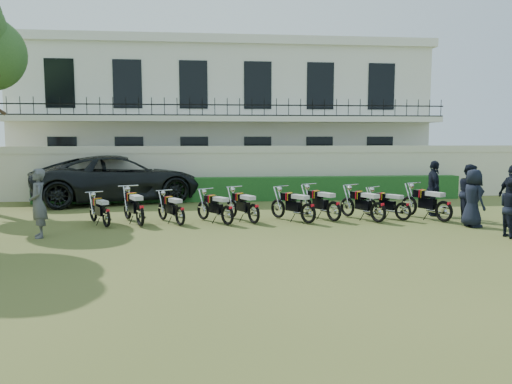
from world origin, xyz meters
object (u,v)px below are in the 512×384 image
Objects in this scene: officer_4 at (470,193)px; motorcycle_3 at (227,210)px; inspector at (38,203)px; officer_5 at (434,188)px; suv at (120,179)px; motorcycle_0 at (106,213)px; motorcycle_4 at (254,209)px; motorcycle_1 at (140,210)px; motorcycle_8 at (403,207)px; officer_1 at (512,208)px; motorcycle_2 at (180,211)px; motorcycle_5 at (308,208)px; motorcycle_7 at (378,207)px; motorcycle_6 at (334,206)px; motorcycle_9 at (444,206)px; officer_3 at (473,198)px.

motorcycle_3 is at bearing 105.83° from officer_4.
inspector is 0.98× the size of officer_5.
officer_4 reaches higher than motorcycle_3.
motorcycle_0 is at bearing 168.71° from suv.
motorcycle_4 is at bearing -156.20° from suv.
motorcycle_8 is (8.30, 0.17, -0.05)m from motorcycle_1.
officer_1 reaches higher than motorcycle_0.
motorcycle_1 is at bearing 77.91° from officer_1.
motorcycle_3 reaches higher than motorcycle_2.
inspector is at bearing 151.85° from motorcycle_8.
motorcycle_1 is 1.15× the size of motorcycle_5.
motorcycle_7 is at bearing 131.47° from officer_5.
motorcycle_3 is at bearing 156.29° from motorcycle_6.
motorcycle_8 is 10.93m from inspector.
motorcycle_2 is 1.02× the size of officer_1.
motorcycle_8 is 11.45m from suv.
motorcycle_9 is (10.48, -0.18, 0.08)m from motorcycle_0.
officer_4 is at bearing -30.80° from motorcycle_6.
inspector reaches higher than motorcycle_6.
motorcycle_5 reaches higher than motorcycle_2.
officer_4 is (3.09, 0.14, 0.41)m from motorcycle_7.
motorcycle_2 is 8.66m from officer_5.
officer_3 is (2.62, -0.88, 0.36)m from motorcycle_7.
motorcycle_6 is 4.16m from officer_3.
motorcycle_0 is 0.91× the size of officer_3.
officer_1 is 0.87× the size of officer_4.
motorcycle_6 is 5.05m from officer_1.
suv reaches higher than officer_5.
officer_4 is at bearing -23.15° from motorcycle_1.
motorcycle_7 is at bearing -36.11° from motorcycle_5.
inspector reaches higher than motorcycle_9.
officer_3 is at bearing -34.55° from motorcycle_0.
motorcycle_0 is at bearing 157.61° from motorcycle_1.
motorcycle_5 is (5.14, -0.05, -0.02)m from motorcycle_1.
officer_4 reaches higher than motorcycle_5.
inspector reaches higher than motorcycle_4.
inspector is 1.16× the size of officer_1.
suv is (-7.59, 5.76, 0.45)m from motorcycle_6.
officer_4 is (0.46, 1.02, 0.05)m from officer_3.
officer_5 reaches higher than inspector.
motorcycle_4 reaches higher than motorcycle_8.
motorcycle_7 reaches higher than motorcycle_5.
officer_4 is at bearing -133.65° from officer_5.
officer_3 is (12.52, 0.29, -0.06)m from inspector.
motorcycle_6 is 1.01× the size of officer_4.
motorcycle_7 is 0.99× the size of inspector.
motorcycle_2 is 3.95m from motorcycle_5.
motorcycle_0 is at bearing 79.19° from officer_1.
motorcycle_3 is 0.85× the size of officer_5.
motorcycle_5 is 0.24× the size of suv.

